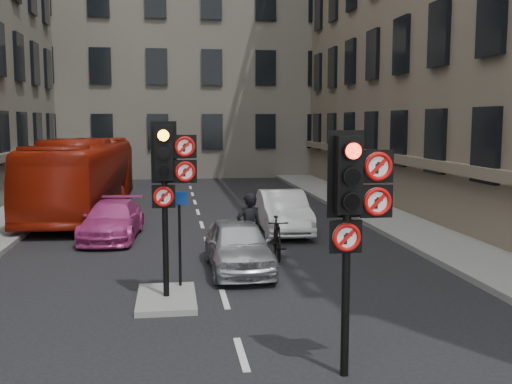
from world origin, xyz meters
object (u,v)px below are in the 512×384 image
object	(u,v)px
car_silver	(238,245)
car_pink	(112,220)
car_white	(283,212)
motorcyclist	(249,229)
signal_far	(168,171)
info_sign	(180,225)
bus_red	(83,177)
motorcycle	(277,238)
signal_near	(353,201)

from	to	relation	value
car_silver	car_pink	bearing A→B (deg)	126.40
car_white	motorcyclist	bearing A→B (deg)	-109.73
signal_far	info_sign	bearing A→B (deg)	73.86
car_pink	car_silver	bearing A→B (deg)	-48.25
bus_red	motorcycle	distance (m)	10.55
bus_red	info_sign	distance (m)	11.84
car_white	info_sign	size ratio (longest dim) A/B	2.01
signal_far	car_pink	size ratio (longest dim) A/B	0.88
motorcycle	motorcyclist	distance (m)	1.16
car_silver	motorcyclist	xyz separation A→B (m)	(0.34, 0.55, 0.30)
motorcycle	info_sign	world-z (taller)	info_sign
info_sign	car_pink	bearing A→B (deg)	115.33
signal_far	info_sign	distance (m)	1.46
car_white	motorcyclist	distance (m)	4.67
signal_near	motorcyclist	xyz separation A→B (m)	(-0.59, 6.90, -1.64)
signal_far	car_silver	xyz separation A→B (m)	(1.67, 2.35, -2.06)
car_white	bus_red	xyz separation A→B (m)	(-7.10, 4.79, 0.82)
motorcyclist	car_pink	bearing A→B (deg)	-60.84
bus_red	signal_far	bearing A→B (deg)	-70.67
signal_near	car_pink	world-z (taller)	signal_near
signal_near	bus_red	bearing A→B (deg)	110.49
signal_far	motorcyclist	distance (m)	3.94
car_white	car_silver	bearing A→B (deg)	-111.02
signal_near	motorcyclist	world-z (taller)	signal_near
signal_near	motorcyclist	distance (m)	7.11
bus_red	motorcyclist	world-z (taller)	bus_red
car_pink	motorcycle	bearing A→B (deg)	-31.00
bus_red	motorcycle	size ratio (longest dim) A/B	5.87
bus_red	info_sign	size ratio (longest dim) A/B	5.20
motorcycle	signal_near	bearing A→B (deg)	-86.99
car_white	signal_near	bearing A→B (deg)	-93.96
car_silver	signal_near	bearing A→B (deg)	-82.53
bus_red	car_silver	bearing A→B (deg)	-58.80
motorcyclist	info_sign	size ratio (longest dim) A/B	0.90
signal_far	info_sign	size ratio (longest dim) A/B	1.72
car_pink	info_sign	world-z (taller)	info_sign
car_silver	info_sign	size ratio (longest dim) A/B	1.82
bus_red	motorcyclist	bearing A→B (deg)	-55.78
car_pink	motorcycle	distance (m)	5.73
signal_near	car_silver	xyz separation A→B (m)	(-0.93, 6.35, -1.94)
signal_far	bus_red	size ratio (longest dim) A/B	0.33
motorcyclist	motorcycle	bearing A→B (deg)	-155.73
signal_near	car_silver	size ratio (longest dim) A/B	0.95
bus_red	motorcyclist	xyz separation A→B (m)	(5.40, -9.13, -0.56)
car_silver	motorcycle	distance (m)	1.72
car_white	signal_far	bearing A→B (deg)	-115.49
car_silver	bus_red	distance (m)	10.95
motorcycle	signal_far	bearing A→B (deg)	-123.67
signal_near	car_white	world-z (taller)	signal_near
motorcyclist	bus_red	bearing A→B (deg)	-73.78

